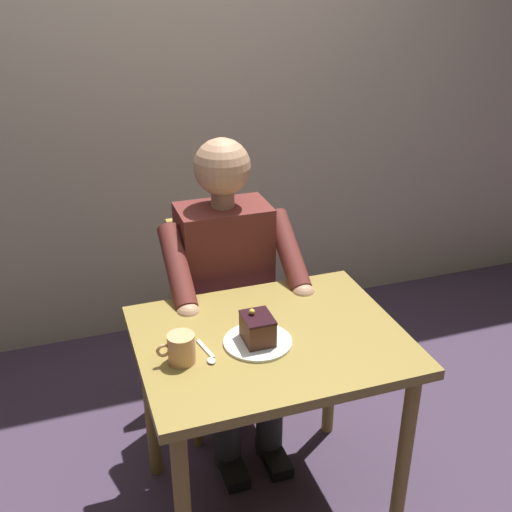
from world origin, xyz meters
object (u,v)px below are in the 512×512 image
cake_slice (258,328)px  coffee_cup (181,348)px  dining_table (270,363)px  chair (220,310)px  dessert_spoon (208,355)px  seated_person (230,292)px

cake_slice → coffee_cup: 0.26m
dining_table → coffee_cup: bearing=8.2°
chair → dessert_spoon: 0.77m
dining_table → seated_person: bearing=-90.0°
cake_slice → coffee_cup: cake_slice is taller
dining_table → coffee_cup: coffee_cup is taller
dessert_spoon → seated_person: bearing=-113.4°
chair → dessert_spoon: size_ratio=6.20×
seated_person → chair: bearing=-90.0°
seated_person → coffee_cup: (0.31, 0.51, 0.13)m
dining_table → chair: bearing=-90.0°
dining_table → cake_slice: 0.18m
chair → seated_person: seated_person is taller
dining_table → dessert_spoon: (0.22, 0.05, 0.11)m
dining_table → chair: size_ratio=0.99×
chair → cake_slice: bearing=85.4°
cake_slice → seated_person: bearing=-96.2°
coffee_cup → cake_slice: bearing=-175.9°
dining_table → seated_person: size_ratio=0.69×
coffee_cup → dessert_spoon: bearing=179.4°
coffee_cup → dining_table: bearing=-171.8°
seated_person → cake_slice: seated_person is taller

